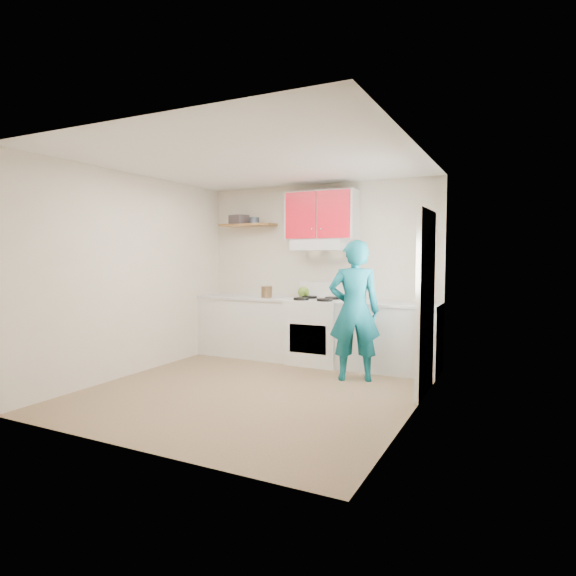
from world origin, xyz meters
The scene contains 21 objects.
floor centered at (0.00, 0.00, 0.00)m, with size 3.80×3.80×0.00m, color brown.
ceiling centered at (0.00, 0.00, 2.60)m, with size 3.60×3.80×0.04m, color white.
back_wall centered at (0.00, 1.90, 1.30)m, with size 3.60×0.04×2.60m, color beige.
front_wall centered at (0.00, -1.90, 1.30)m, with size 3.60×0.04×2.60m, color beige.
left_wall centered at (-1.80, 0.00, 1.30)m, with size 0.04×3.80×2.60m, color beige.
right_wall centered at (1.80, 0.00, 1.30)m, with size 0.04×3.80×2.60m, color beige.
door centered at (1.78, 0.70, 1.02)m, with size 0.05×0.85×2.05m, color white.
door_glass centered at (1.75, 0.70, 1.45)m, with size 0.01×0.55×0.95m, color white.
counter_left centered at (-1.04, 1.60, 0.45)m, with size 1.52×0.60×0.90m, color silver.
counter_right centered at (1.14, 1.60, 0.45)m, with size 1.32×0.60×0.90m, color silver.
stove centered at (0.10, 1.57, 0.46)m, with size 0.76×0.65×0.92m, color white.
range_hood centered at (0.10, 1.68, 1.70)m, with size 0.76×0.44×0.15m, color silver.
upper_cabinets centered at (0.10, 1.73, 2.12)m, with size 1.02×0.33×0.70m, color red.
shelf centered at (-1.15, 1.75, 2.02)m, with size 0.90×0.30×0.04m, color brown.
books centered at (-1.31, 1.75, 2.11)m, with size 0.27×0.20×0.14m, color #494044.
tin centered at (-1.01, 1.71, 2.08)m, with size 0.15×0.15×0.09m, color #333D4C.
kettle centered at (-0.22, 1.83, 1.00)m, with size 0.19×0.19×0.16m, color olive.
crock centered at (-0.68, 1.51, 1.00)m, with size 0.16×0.16×0.19m, color #4D3821.
cutting_board centered at (0.75, 1.64, 0.91)m, with size 0.27×0.20×0.02m, color olive.
silicone_mat centered at (1.57, 1.52, 0.90)m, with size 0.33×0.27×0.01m, color red.
person centered at (0.88, 0.93, 0.87)m, with size 0.63×0.42×1.74m, color #0B5765.
Camera 1 is at (2.76, -4.68, 1.56)m, focal length 29.80 mm.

